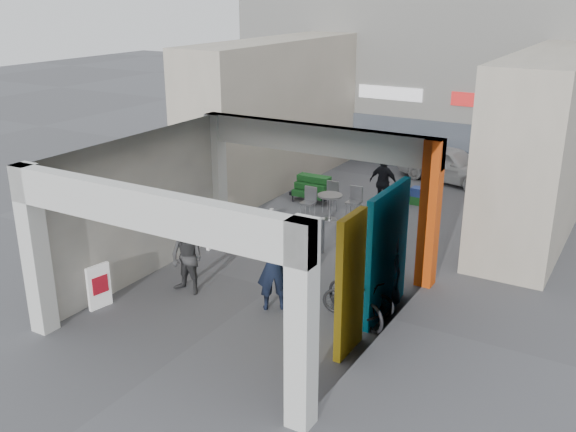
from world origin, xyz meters
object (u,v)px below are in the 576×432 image
Objects in this scene: man_back_turned at (187,258)px; white_van at (450,164)px; border_collie at (287,288)px; man_elderly at (388,270)px; bicycle_rear at (358,297)px; man_crates at (384,183)px; produce_stand at (311,192)px; man_with_dog at (273,268)px; cafe_set at (330,206)px; bicycle_front at (355,298)px.

man_back_turned reaches higher than white_van.
man_elderly is at bearing 22.58° from border_collie.
border_collie is 1.77m from bicycle_rear.
man_back_turned is 0.46× the size of white_van.
man_crates is (1.55, 7.84, 0.00)m from man_back_turned.
produce_stand is 7.52m from man_with_dog.
man_with_dog is 1.26× the size of bicycle_rear.
white_van is at bearing 51.93° from produce_stand.
man_with_dog reaches higher than white_van.
bicycle_front reaches higher than cafe_set.
man_with_dog reaches higher than cafe_set.
man_back_turned reaches higher than border_collie.
man_elderly is 1.07× the size of bicycle_rear.
man_crates is (-0.53, 6.93, 0.61)m from border_collie.
man_crates reaches higher than man_elderly.
man_crates reaches higher than border_collie.
man_crates is (1.11, 1.48, 0.52)m from cafe_set.
produce_stand is at bearing 21.67° from bicycle_rear.
border_collie is 0.41× the size of bicycle_rear.
white_van is at bearing 87.76° from border_collie.
border_collie is 0.32× the size of man_with_dog.
bicycle_rear is (2.29, -6.93, -0.39)m from man_crates.
cafe_set is at bearing 88.21° from man_back_turned.
man_elderly is at bearing -52.34° from produce_stand.
bicycle_rear is (-0.30, -0.87, -0.36)m from man_elderly.
man_back_turned is at bearing -131.78° from man_elderly.
bicycle_front is at bearing -5.11° from border_collie.
cafe_set is 1.92m from man_crates.
white_van reaches higher than cafe_set.
cafe_set is at bearing 62.84° from man_crates.
man_crates is at bearing 10.25° from produce_stand.
border_collie is 0.17× the size of white_van.
cafe_set is 6.55m from bicycle_front.
white_van is at bearing 70.16° from cafe_set.
border_collie is at bearing -132.10° from man_elderly.
produce_stand is 0.70× the size of bicycle_front.
cafe_set is 6.29m from man_with_dog.
man_with_dog is 7.54m from man_crates.
man_back_turned is at bearing -28.81° from man_with_dog.
man_with_dog is at bearing 10.89° from man_back_turned.
man_back_turned reaches higher than cafe_set.
bicycle_rear is at bearing 15.50° from man_back_turned.
cafe_set reaches higher than bicycle_rear.
man_with_dog reaches higher than man_back_turned.
man_back_turned is (0.71, -7.27, 0.51)m from produce_stand.
man_with_dog is 1.13× the size of man_crates.
produce_stand is 7.82m from bicycle_rear.
man_elderly is (4.14, 1.78, -0.04)m from man_back_turned.
man_with_dog reaches higher than man_crates.
bicycle_front is (3.84, 0.76, -0.36)m from man_back_turned.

